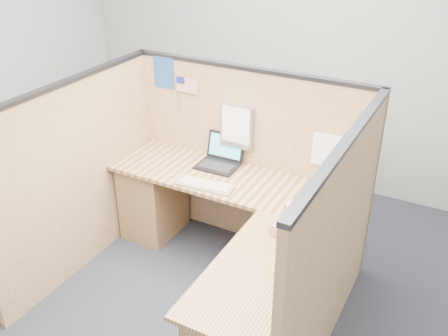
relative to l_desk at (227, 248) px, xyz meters
The scene contains 13 objects.
floor 0.52m from the l_desk, 122.80° to the right, with size 5.00×5.00×0.00m, color black.
wall_back 2.22m from the l_desk, 95.35° to the left, with size 5.00×5.00×0.00m, color #97999C.
cubicle_partitions 0.44m from the l_desk, 142.47° to the left, with size 2.06×1.83×1.53m.
l_desk is the anchor object (origin of this frame).
laptop 0.78m from the l_desk, 122.31° to the left, with size 0.33×0.31×0.23m.
keyboard 0.49m from the l_desk, 146.89° to the left, with size 0.45×0.18×0.03m.
mouse 0.58m from the l_desk, 24.88° to the left, with size 0.11×0.07×0.05m, color #BABABF.
hand_forearm 0.57m from the l_desk, ahead, with size 0.11×0.40×0.08m.
blue_poster 1.53m from the l_desk, 144.45° to the left, with size 0.19×0.00×0.26m, color #1F4791.
american_flag 1.35m from the l_desk, 138.15° to the left, with size 0.20×0.01×0.34m.
file_holder 0.96m from the l_desk, 111.87° to the left, with size 0.28×0.05×0.35m.
paper_left 1.01m from the l_desk, 110.23° to the left, with size 0.20×0.00×0.26m, color white.
paper_right 1.02m from the l_desk, 56.01° to the left, with size 0.21×0.00×0.26m, color white.
Camera 1 is at (1.55, -2.30, 2.62)m, focal length 40.00 mm.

